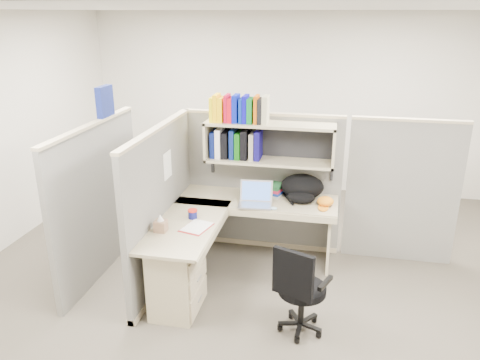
% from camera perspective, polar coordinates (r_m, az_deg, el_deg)
% --- Properties ---
extents(ground, '(6.00, 6.00, 0.00)m').
position_cam_1_polar(ground, '(4.99, 0.92, -12.57)').
color(ground, '#39342C').
rests_on(ground, ground).
extents(room_shell, '(6.00, 6.00, 6.00)m').
position_cam_1_polar(room_shell, '(4.34, 1.04, 5.79)').
color(room_shell, beige).
rests_on(room_shell, ground).
extents(cubicle, '(3.79, 1.84, 1.95)m').
position_cam_1_polar(cubicle, '(5.05, -2.15, -0.64)').
color(cubicle, '#5F605B').
rests_on(cubicle, ground).
extents(desk, '(1.74, 1.75, 0.73)m').
position_cam_1_polar(desk, '(4.61, -4.78, -9.23)').
color(desk, gray).
rests_on(desk, ground).
extents(laptop, '(0.38, 0.38, 0.25)m').
position_cam_1_polar(laptop, '(4.93, 1.87, -1.80)').
color(laptop, '#AFAFB4').
rests_on(laptop, desk).
extents(backpack, '(0.51, 0.42, 0.28)m').
position_cam_1_polar(backpack, '(5.11, 7.54, -1.02)').
color(backpack, black).
rests_on(backpack, desk).
extents(orange_cap, '(0.21, 0.23, 0.10)m').
position_cam_1_polar(orange_cap, '(5.05, 10.38, -2.56)').
color(orange_cap, orange).
rests_on(orange_cap, desk).
extents(snack_canister, '(0.09, 0.09, 0.09)m').
position_cam_1_polar(snack_canister, '(4.69, -5.80, -4.12)').
color(snack_canister, '#0E1154').
rests_on(snack_canister, desk).
extents(tissue_box, '(0.11, 0.11, 0.17)m').
position_cam_1_polar(tissue_box, '(4.45, -9.66, -5.16)').
color(tissue_box, '#967155').
rests_on(tissue_box, desk).
extents(mouse, '(0.09, 0.08, 0.03)m').
position_cam_1_polar(mouse, '(4.89, 4.10, -3.46)').
color(mouse, '#95BBD4').
rests_on(mouse, desk).
extents(paper_cup, '(0.09, 0.09, 0.11)m').
position_cam_1_polar(paper_cup, '(5.30, 1.94, -1.09)').
color(paper_cup, silver).
rests_on(paper_cup, desk).
extents(book_stack, '(0.25, 0.29, 0.12)m').
position_cam_1_polar(book_stack, '(5.27, 4.33, -1.18)').
color(book_stack, slate).
rests_on(book_stack, desk).
extents(loose_paper, '(0.28, 0.33, 0.00)m').
position_cam_1_polar(loose_paper, '(4.53, -5.27, -5.66)').
color(loose_paper, white).
rests_on(loose_paper, desk).
extents(task_chair, '(0.50, 0.47, 0.87)m').
position_cam_1_polar(task_chair, '(4.20, 7.27, -14.63)').
color(task_chair, black).
rests_on(task_chair, ground).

